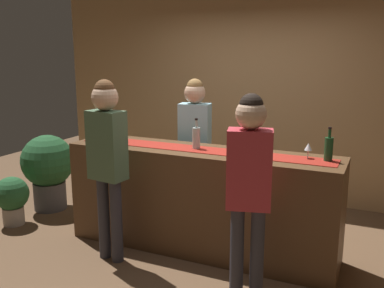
{
  "coord_description": "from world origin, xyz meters",
  "views": [
    {
      "loc": [
        1.62,
        -3.73,
        1.98
      ],
      "look_at": [
        -0.09,
        0.0,
        1.08
      ],
      "focal_mm": 40.25,
      "sensor_mm": 36.0,
      "label": 1
    }
  ],
  "objects_px": {
    "wine_bottle_clear": "(196,138)",
    "wine_glass_near_customer": "(308,147)",
    "customer_sipping": "(249,177)",
    "wine_bottle_green": "(329,149)",
    "customer_browsing": "(107,151)",
    "bartender": "(195,136)",
    "potted_plant_small": "(12,197)",
    "wine_glass_mid_counter": "(107,132)",
    "potted_plant_tall": "(48,167)"
  },
  "relations": [
    {
      "from": "wine_glass_near_customer",
      "to": "wine_glass_mid_counter",
      "type": "distance_m",
      "value": 2.04
    },
    {
      "from": "bartender",
      "to": "customer_browsing",
      "type": "distance_m",
      "value": 1.2
    },
    {
      "from": "potted_plant_small",
      "to": "bartender",
      "type": "bearing_deg",
      "value": 25.64
    },
    {
      "from": "customer_sipping",
      "to": "potted_plant_tall",
      "type": "bearing_deg",
      "value": 146.98
    },
    {
      "from": "wine_bottle_clear",
      "to": "potted_plant_tall",
      "type": "xyz_separation_m",
      "value": [
        -2.14,
        0.23,
        -0.6
      ]
    },
    {
      "from": "potted_plant_tall",
      "to": "wine_bottle_clear",
      "type": "bearing_deg",
      "value": -6.03
    },
    {
      "from": "wine_glass_mid_counter",
      "to": "wine_glass_near_customer",
      "type": "bearing_deg",
      "value": 4.37
    },
    {
      "from": "potted_plant_small",
      "to": "customer_sipping",
      "type": "bearing_deg",
      "value": -6.63
    },
    {
      "from": "wine_glass_near_customer",
      "to": "customer_browsing",
      "type": "distance_m",
      "value": 1.82
    },
    {
      "from": "wine_bottle_clear",
      "to": "wine_glass_near_customer",
      "type": "xyz_separation_m",
      "value": [
        1.06,
        0.05,
        -0.01
      ]
    },
    {
      "from": "customer_sipping",
      "to": "customer_browsing",
      "type": "xyz_separation_m",
      "value": [
        -1.39,
        0.11,
        0.04
      ]
    },
    {
      "from": "wine_bottle_green",
      "to": "potted_plant_small",
      "type": "height_order",
      "value": "wine_bottle_green"
    },
    {
      "from": "wine_bottle_clear",
      "to": "customer_sipping",
      "type": "height_order",
      "value": "customer_sipping"
    },
    {
      "from": "wine_bottle_green",
      "to": "wine_glass_near_customer",
      "type": "height_order",
      "value": "wine_bottle_green"
    },
    {
      "from": "bartender",
      "to": "potted_plant_tall",
      "type": "height_order",
      "value": "bartender"
    },
    {
      "from": "wine_glass_mid_counter",
      "to": "customer_sipping",
      "type": "distance_m",
      "value": 1.83
    },
    {
      "from": "wine_glass_near_customer",
      "to": "customer_sipping",
      "type": "relative_size",
      "value": 0.09
    },
    {
      "from": "wine_bottle_green",
      "to": "customer_browsing",
      "type": "height_order",
      "value": "customer_browsing"
    },
    {
      "from": "wine_glass_near_customer",
      "to": "wine_bottle_clear",
      "type": "bearing_deg",
      "value": -177.22
    },
    {
      "from": "wine_bottle_green",
      "to": "potted_plant_tall",
      "type": "xyz_separation_m",
      "value": [
        -3.37,
        0.19,
        -0.6
      ]
    },
    {
      "from": "bartender",
      "to": "potted_plant_small",
      "type": "relative_size",
      "value": 2.95
    },
    {
      "from": "wine_glass_mid_counter",
      "to": "potted_plant_small",
      "type": "distance_m",
      "value": 1.46
    },
    {
      "from": "customer_sipping",
      "to": "wine_bottle_clear",
      "type": "bearing_deg",
      "value": 122.09
    },
    {
      "from": "wine_glass_near_customer",
      "to": "customer_browsing",
      "type": "xyz_separation_m",
      "value": [
        -1.7,
        -0.63,
        -0.07
      ]
    },
    {
      "from": "wine_glass_mid_counter",
      "to": "customer_sipping",
      "type": "height_order",
      "value": "customer_sipping"
    },
    {
      "from": "wine_bottle_clear",
      "to": "bartender",
      "type": "bearing_deg",
      "value": 115.6
    },
    {
      "from": "customer_sipping",
      "to": "potted_plant_small",
      "type": "height_order",
      "value": "customer_sipping"
    },
    {
      "from": "wine_glass_mid_counter",
      "to": "customer_sipping",
      "type": "xyz_separation_m",
      "value": [
        1.73,
        -0.58,
        -0.11
      ]
    },
    {
      "from": "wine_glass_near_customer",
      "to": "potted_plant_small",
      "type": "relative_size",
      "value": 0.25
    },
    {
      "from": "potted_plant_tall",
      "to": "wine_glass_mid_counter",
      "type": "bearing_deg",
      "value": -15.85
    },
    {
      "from": "wine_bottle_clear",
      "to": "customer_browsing",
      "type": "relative_size",
      "value": 0.18
    },
    {
      "from": "wine_bottle_green",
      "to": "wine_bottle_clear",
      "type": "height_order",
      "value": "same"
    },
    {
      "from": "wine_glass_mid_counter",
      "to": "potted_plant_small",
      "type": "xyz_separation_m",
      "value": [
        -1.19,
        -0.25,
        -0.81
      ]
    },
    {
      "from": "wine_bottle_clear",
      "to": "wine_glass_mid_counter",
      "type": "relative_size",
      "value": 2.1
    },
    {
      "from": "potted_plant_tall",
      "to": "bartender",
      "type": "bearing_deg",
      "value": 10.11
    },
    {
      "from": "wine_bottle_clear",
      "to": "potted_plant_small",
      "type": "height_order",
      "value": "wine_bottle_clear"
    },
    {
      "from": "wine_glass_near_customer",
      "to": "potted_plant_small",
      "type": "distance_m",
      "value": 3.35
    },
    {
      "from": "wine_bottle_green",
      "to": "wine_glass_mid_counter",
      "type": "height_order",
      "value": "wine_bottle_green"
    },
    {
      "from": "wine_glass_near_customer",
      "to": "wine_glass_mid_counter",
      "type": "relative_size",
      "value": 1.0
    },
    {
      "from": "wine_glass_near_customer",
      "to": "bartender",
      "type": "distance_m",
      "value": 1.43
    },
    {
      "from": "wine_bottle_green",
      "to": "bartender",
      "type": "bearing_deg",
      "value": 160.97
    },
    {
      "from": "wine_bottle_green",
      "to": "customer_browsing",
      "type": "bearing_deg",
      "value": -161.68
    },
    {
      "from": "wine_glass_near_customer",
      "to": "customer_sipping",
      "type": "xyz_separation_m",
      "value": [
        -0.31,
        -0.74,
        -0.11
      ]
    },
    {
      "from": "customer_browsing",
      "to": "bartender",
      "type": "bearing_deg",
      "value": 79.3
    },
    {
      "from": "wine_bottle_clear",
      "to": "potted_plant_small",
      "type": "xyz_separation_m",
      "value": [
        -2.16,
        -0.35,
        -0.82
      ]
    },
    {
      "from": "potted_plant_tall",
      "to": "potted_plant_small",
      "type": "height_order",
      "value": "potted_plant_tall"
    },
    {
      "from": "wine_glass_near_customer",
      "to": "wine_glass_mid_counter",
      "type": "bearing_deg",
      "value": -175.63
    },
    {
      "from": "customer_sipping",
      "to": "potted_plant_small",
      "type": "relative_size",
      "value": 2.94
    },
    {
      "from": "wine_bottle_green",
      "to": "wine_glass_near_customer",
      "type": "xyz_separation_m",
      "value": [
        -0.17,
        0.01,
        -0.01
      ]
    },
    {
      "from": "wine_bottle_green",
      "to": "wine_bottle_clear",
      "type": "xyz_separation_m",
      "value": [
        -1.24,
        -0.04,
        0.0
      ]
    }
  ]
}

